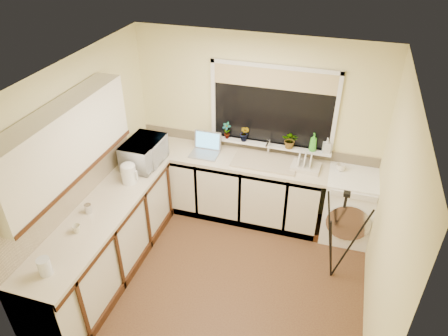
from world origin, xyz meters
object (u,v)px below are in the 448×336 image
dish_rack (306,167)px  plant_b (245,133)px  cup_left (76,229)px  washing_machine (350,206)px  plant_a (227,131)px  soap_bottle_green (313,142)px  soap_bottle_clear (327,145)px  plant_d (290,140)px  tripod (338,237)px  glass_jug (45,267)px  laptop (206,148)px  microwave (144,153)px  cup_back (340,167)px  kettle (129,174)px  steel_jar (88,209)px

dish_rack → plant_b: (-0.85, 0.20, 0.24)m
cup_left → washing_machine: bearing=34.8°
plant_a → soap_bottle_green: size_ratio=0.93×
soap_bottle_green → soap_bottle_clear: soap_bottle_green is taller
washing_machine → plant_a: (-1.70, 0.21, 0.71)m
washing_machine → plant_d: size_ratio=3.95×
tripod → glass_jug: (-2.50, -1.61, 0.38)m
plant_a → cup_left: size_ratio=2.53×
soap_bottle_green → glass_jug: bearing=-127.7°
tripod → plant_b: plant_b is taller
laptop → cup_left: size_ratio=4.09×
microwave → soap_bottle_clear: (2.18, 0.70, 0.09)m
dish_rack → cup_left: bearing=-134.4°
washing_machine → dish_rack: bearing=179.3°
glass_jug → cup_back: size_ratio=1.52×
plant_b → soap_bottle_clear: plant_b is taller
dish_rack → microwave: (-1.97, -0.48, 0.14)m
kettle → steel_jar: (-0.15, -0.64, -0.06)m
glass_jug → plant_a: 2.79m
kettle → soap_bottle_green: (2.00, 1.12, 0.16)m
laptop → plant_d: size_ratio=1.60×
soap_bottle_clear → cup_left: bearing=-137.6°
kettle → microwave: size_ratio=0.39×
dish_rack → microwave: size_ratio=0.60×
washing_machine → plant_b: 1.63m
kettle → plant_b: (1.12, 1.10, 0.15)m
plant_d → washing_machine: bearing=-13.3°
laptop → plant_a: 0.36m
tripod → steel_jar: 2.74m
washing_machine → microwave: 2.69m
laptop → tripod: (1.82, -0.82, -0.37)m
kettle → tripod: size_ratio=0.19×
cup_back → washing_machine: bearing=-24.3°
plant_d → soap_bottle_clear: size_ratio=1.14×
soap_bottle_green → cup_left: bearing=-135.4°
kettle → plant_a: bearing=52.0°
tripod → glass_jug: tripod is taller
kettle → soap_bottle_clear: bearing=27.3°
steel_jar → microwave: 1.09m
glass_jug → plant_a: size_ratio=0.76×
plant_a → cup_back: 1.53m
laptop → glass_jug: laptop is taller
plant_d → cup_left: bearing=-131.4°
glass_jug → kettle: bearing=88.7°
tripod → plant_d: size_ratio=5.31×
washing_machine → steel_jar: (-2.72, -1.55, 0.50)m
laptop → kettle: laptop is taller
plant_d → cup_back: 0.71m
tripod → steel_jar: tripod is taller
dish_rack → plant_d: bearing=144.1°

